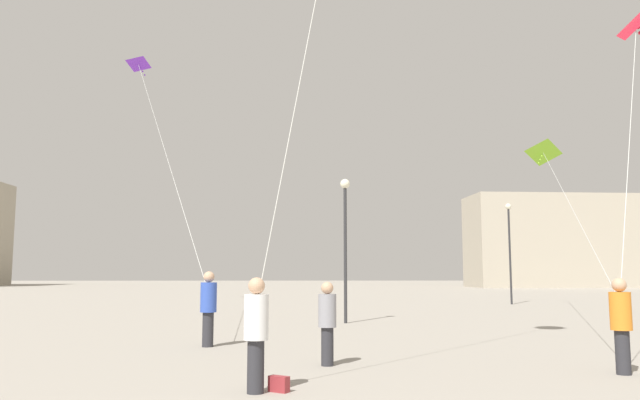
{
  "coord_description": "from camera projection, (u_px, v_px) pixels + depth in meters",
  "views": [
    {
      "loc": [
        -0.54,
        -4.11,
        1.8
      ],
      "look_at": [
        0.0,
        17.81,
        4.37
      ],
      "focal_mm": 35.15,
      "sensor_mm": 36.0,
      "label": 1
    }
  ],
  "objects": [
    {
      "name": "kite_lime_delta",
      "position": [
        544.0,
        154.0,
        34.36
      ],
      "size": [
        8.55,
        23.29,
        7.72
      ],
      "color": "#8CD12D"
    },
    {
      "name": "person_in_blue",
      "position": [
        208.0,
        305.0,
        15.52
      ],
      "size": [
        0.4,
        0.4,
        1.85
      ],
      "rotation": [
        0.0,
        0.0,
        1.68
      ],
      "color": "#2D2D33",
      "rests_on": "ground_plane"
    },
    {
      "name": "lamppost_west",
      "position": [
        345.0,
        226.0,
        23.12
      ],
      "size": [
        0.36,
        0.36,
        5.29
      ],
      "color": "#2D2D30",
      "rests_on": "ground_plane"
    },
    {
      "name": "handbag_beside_flyer",
      "position": [
        279.0,
        384.0,
        9.56
      ],
      "size": [
        0.34,
        0.29,
        0.24
      ],
      "primitive_type": "cube",
      "rotation": [
        0.0,
        0.0,
        5.7
      ],
      "color": "maroon",
      "rests_on": "ground_plane"
    },
    {
      "name": "kite_violet_delta",
      "position": [
        140.0,
        68.0,
        38.49
      ],
      "size": [
        8.88,
        23.48,
        13.97
      ],
      "color": "purple"
    },
    {
      "name": "person_in_grey",
      "position": [
        327.0,
        319.0,
        12.34
      ],
      "size": [
        0.36,
        0.36,
        1.63
      ],
      "rotation": [
        0.0,
        0.0,
        4.86
      ],
      "color": "#2D2D33",
      "rests_on": "ground_plane"
    },
    {
      "name": "person_in_white",
      "position": [
        256.0,
        329.0,
        9.55
      ],
      "size": [
        0.38,
        0.38,
        1.74
      ],
      "rotation": [
        0.0,
        0.0,
        0.85
      ],
      "color": "#2D2D33",
      "rests_on": "ground_plane"
    },
    {
      "name": "person_in_orange",
      "position": [
        621.0,
        321.0,
        11.29
      ],
      "size": [
        0.37,
        0.37,
        1.72
      ],
      "rotation": [
        0.0,
        0.0,
        5.73
      ],
      "color": "#2D2D33",
      "rests_on": "ground_plane"
    },
    {
      "name": "building_centre_hall",
      "position": [
        576.0,
        241.0,
        81.91
      ],
      "size": [
        28.15,
        9.37,
        11.88
      ],
      "color": "#B2A893",
      "rests_on": "ground_plane"
    },
    {
      "name": "lamppost_east",
      "position": [
        509.0,
        238.0,
        36.92
      ],
      "size": [
        0.36,
        0.36,
        5.92
      ],
      "color": "#2D2D30",
      "rests_on": "ground_plane"
    },
    {
      "name": "kite_crimson_delta",
      "position": [
        636.0,
        24.0,
        17.17
      ],
      "size": [
        3.77,
        5.8,
        7.83
      ],
      "color": "red"
    }
  ]
}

